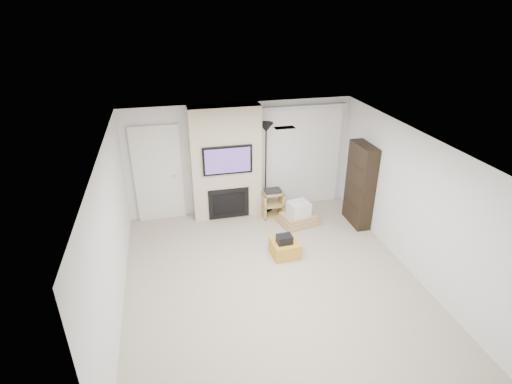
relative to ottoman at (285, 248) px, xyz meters
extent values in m
cube|color=#AFA08D|center=(-0.45, -0.68, -0.15)|extent=(5.00, 5.50, 0.00)
cube|color=white|center=(-0.45, -0.68, 2.35)|extent=(5.00, 5.50, 0.00)
cube|color=silver|center=(-0.45, 2.07, 1.10)|extent=(5.00, 0.00, 2.50)
cube|color=silver|center=(-0.45, -3.43, 1.10)|extent=(5.00, 0.00, 2.50)
cube|color=silver|center=(-2.95, -0.68, 1.10)|extent=(0.00, 5.50, 2.50)
cube|color=silver|center=(2.05, -0.68, 1.10)|extent=(0.00, 5.50, 2.50)
cube|color=silver|center=(-0.05, 0.12, 2.35)|extent=(0.35, 0.18, 0.01)
cube|color=gold|center=(0.00, 0.00, 0.00)|extent=(0.52, 0.52, 0.30)
cube|color=black|center=(-0.03, -0.04, 0.23)|extent=(0.29, 0.23, 0.16)
cube|color=beige|center=(-0.80, 1.87, 1.10)|extent=(1.50, 0.40, 2.50)
cube|color=black|center=(-0.80, 1.64, 1.25)|extent=(1.05, 0.06, 0.62)
cube|color=#432C66|center=(-0.80, 1.60, 1.25)|extent=(0.96, 0.00, 0.54)
cube|color=black|center=(-0.80, 1.66, 0.22)|extent=(0.90, 0.04, 0.70)
cube|color=black|center=(-0.80, 1.64, 0.22)|extent=(0.70, 0.02, 0.50)
cube|color=silver|center=(-2.25, 2.03, 0.92)|extent=(1.02, 0.08, 2.14)
cube|color=#B5B196|center=(-2.25, 2.04, 0.87)|extent=(0.90, 0.05, 2.05)
cylinder|color=silver|center=(-1.91, 1.99, 0.85)|extent=(0.07, 0.06, 0.07)
cube|color=silver|center=(0.95, 2.01, 2.18)|extent=(1.98, 0.10, 0.08)
cube|color=white|center=(0.95, 2.02, 0.99)|extent=(1.90, 0.03, 2.29)
cylinder|color=black|center=(0.08, 1.82, -0.13)|extent=(0.31, 0.31, 0.03)
cylinder|color=black|center=(0.08, 1.82, 0.85)|extent=(0.03, 0.03, 1.95)
cone|color=black|center=(0.08, 1.82, 1.84)|extent=(0.31, 0.31, 0.20)
cube|color=tan|center=(-0.03, 1.54, 0.15)|extent=(0.04, 0.38, 0.60)
cube|color=tan|center=(0.38, 1.54, 0.15)|extent=(0.04, 0.38, 0.60)
cube|color=tan|center=(0.17, 1.54, -0.14)|extent=(0.45, 0.38, 0.03)
cube|color=tan|center=(0.17, 1.54, 0.15)|extent=(0.45, 0.38, 0.03)
cube|color=tan|center=(0.17, 1.54, 0.43)|extent=(0.45, 0.38, 0.03)
cube|color=black|center=(0.17, 1.54, 0.48)|extent=(0.35, 0.25, 0.06)
cube|color=tan|center=(0.63, 1.07, -0.11)|extent=(0.88, 0.73, 0.08)
cube|color=tan|center=(0.63, 1.07, -0.03)|extent=(0.83, 0.69, 0.08)
cube|color=tan|center=(0.63, 1.07, 0.05)|extent=(0.79, 0.64, 0.08)
cube|color=silver|center=(0.63, 1.07, 0.23)|extent=(0.49, 0.46, 0.28)
cube|color=black|center=(1.89, 0.84, 0.75)|extent=(0.30, 0.80, 1.80)
cube|color=black|center=(1.87, 0.84, 0.30)|extent=(0.26, 0.72, 0.02)
cube|color=black|center=(1.87, 0.84, 0.75)|extent=(0.26, 0.72, 0.02)
cube|color=black|center=(1.87, 0.84, 1.20)|extent=(0.26, 0.72, 0.02)
camera|label=1|loc=(-2.00, -6.09, 4.31)|focal=28.00mm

